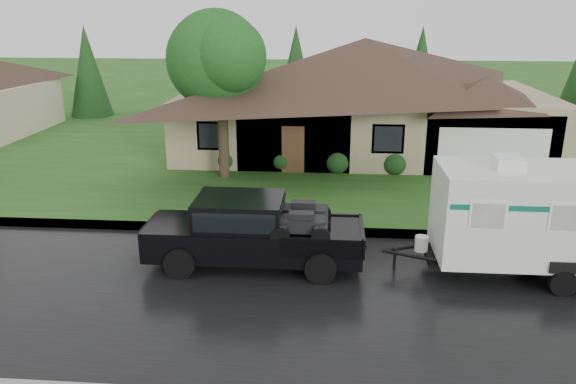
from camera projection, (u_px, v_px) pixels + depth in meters
name	position (u px, v px, depth m)	size (l,w,h in m)	color
ground	(313.00, 262.00, 16.57)	(140.00, 140.00, 0.00)	#214E18
road	(310.00, 295.00, 14.67)	(140.00, 8.00, 0.01)	black
curb	(315.00, 231.00, 18.67)	(140.00, 0.50, 0.15)	gray
lawn	(323.00, 144.00, 30.75)	(140.00, 26.00, 0.15)	#214E18
house_main	(370.00, 82.00, 28.39)	(19.44, 10.80, 6.90)	gray
tree_left_green	(221.00, 65.00, 23.01)	(4.16, 4.16, 6.88)	#382B1E
shrub_row	(366.00, 161.00, 25.02)	(13.60, 1.00, 1.00)	#143814
pickup_truck	(250.00, 229.00, 16.10)	(6.15, 2.34, 2.05)	black
travel_trailer	(571.00, 215.00, 15.21)	(7.58, 2.66, 3.40)	silver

